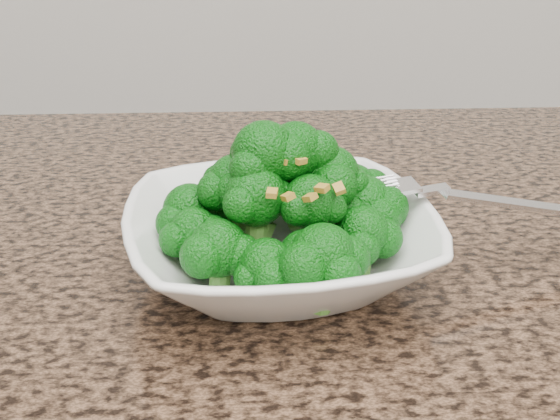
{
  "coord_description": "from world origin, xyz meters",
  "views": [
    {
      "loc": [
        0.01,
        -0.02,
        1.14
      ],
      "look_at": [
        0.04,
        0.41,
        0.95
      ],
      "focal_mm": 45.0,
      "sensor_mm": 36.0,
      "label": 1
    }
  ],
  "objects": [
    {
      "name": "granite_counter",
      "position": [
        0.0,
        0.3,
        0.89
      ],
      "size": [
        1.64,
        1.04,
        0.03
      ],
      "primitive_type": "cube",
      "color": "brown",
      "rests_on": "cabinet"
    },
    {
      "name": "bowl",
      "position": [
        0.04,
        0.41,
        0.93
      ],
      "size": [
        0.24,
        0.24,
        0.05
      ],
      "primitive_type": "imported",
      "rotation": [
        0.0,
        0.0,
        0.14
      ],
      "color": "white",
      "rests_on": "granite_counter"
    },
    {
      "name": "broccoli_pile",
      "position": [
        0.04,
        0.41,
        0.99
      ],
      "size": [
        0.18,
        0.18,
        0.07
      ],
      "primitive_type": null,
      "color": "#0B620C",
      "rests_on": "bowl"
    },
    {
      "name": "garlic_topping",
      "position": [
        0.04,
        0.41,
        1.03
      ],
      "size": [
        0.11,
        0.11,
        0.01
      ],
      "primitive_type": null,
      "color": "gold",
      "rests_on": "broccoli_pile"
    },
    {
      "name": "fork",
      "position": [
        0.15,
        0.42,
        0.96
      ],
      "size": [
        0.2,
        0.05,
        0.01
      ],
      "primitive_type": null,
      "rotation": [
        0.0,
        0.0,
        0.12
      ],
      "color": "silver",
      "rests_on": "bowl"
    }
  ]
}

